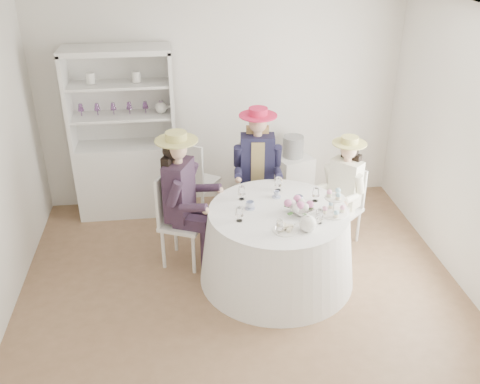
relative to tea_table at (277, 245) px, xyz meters
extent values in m
plane|color=brown|center=(-0.39, -0.12, -0.40)|extent=(4.50, 4.50, 0.00)
plane|color=white|center=(-0.39, -0.12, 2.30)|extent=(4.50, 4.50, 0.00)
plane|color=silver|center=(-0.39, 1.88, 0.95)|extent=(4.50, 0.00, 4.50)
plane|color=silver|center=(-0.39, -2.12, 0.95)|extent=(4.50, 0.00, 4.50)
plane|color=silver|center=(1.86, -0.12, 0.95)|extent=(0.00, 4.50, 4.50)
cone|color=white|center=(0.00, 0.00, -0.01)|extent=(1.60, 1.60, 0.79)
cylinder|color=white|center=(0.00, 0.00, 0.40)|extent=(1.40, 1.40, 0.02)
cube|color=silver|center=(-1.59, 1.63, 0.06)|extent=(1.32, 0.78, 0.93)
cube|color=silver|center=(-1.59, 1.84, 1.10)|extent=(1.20, 0.37, 1.14)
cube|color=silver|center=(-1.59, 1.63, 1.66)|extent=(1.32, 0.78, 0.06)
cube|color=silver|center=(-2.19, 1.63, 1.10)|extent=(0.16, 0.46, 1.14)
cube|color=silver|center=(-0.99, 1.63, 1.10)|extent=(0.16, 0.46, 1.14)
cube|color=silver|center=(-1.59, 1.63, 0.89)|extent=(1.22, 0.71, 0.03)
cube|color=silver|center=(-1.59, 1.63, 1.27)|extent=(1.22, 0.71, 0.03)
sphere|color=white|center=(-1.13, 1.63, 0.97)|extent=(0.14, 0.14, 0.14)
cube|color=silver|center=(0.49, 1.59, -0.06)|extent=(0.55, 0.55, 0.67)
cylinder|color=black|center=(0.49, 1.59, 0.40)|extent=(0.31, 0.31, 0.26)
cube|color=silver|center=(-0.95, 0.41, 0.08)|extent=(0.57, 0.57, 0.04)
cylinder|color=silver|center=(-0.86, 0.18, -0.16)|extent=(0.04, 0.04, 0.48)
cylinder|color=silver|center=(-0.72, 0.50, -0.16)|extent=(0.04, 0.04, 0.48)
cylinder|color=silver|center=(-1.17, 0.32, -0.16)|extent=(0.04, 0.04, 0.48)
cylinder|color=silver|center=(-1.04, 0.64, -0.16)|extent=(0.04, 0.04, 0.48)
cube|color=silver|center=(-1.13, 0.49, 0.38)|extent=(0.19, 0.39, 0.54)
cube|color=black|center=(-0.97, 0.42, 0.48)|extent=(0.35, 0.44, 0.63)
cube|color=black|center=(-0.87, 0.27, 0.17)|extent=(0.39, 0.27, 0.13)
cylinder|color=black|center=(-0.73, 0.21, -0.15)|extent=(0.11, 0.11, 0.50)
cylinder|color=black|center=(-1.02, 0.20, 0.56)|extent=(0.21, 0.16, 0.30)
cube|color=black|center=(-0.79, 0.45, 0.17)|extent=(0.39, 0.27, 0.13)
cylinder|color=black|center=(-0.65, 0.39, -0.15)|extent=(0.11, 0.11, 0.50)
cylinder|color=black|center=(-0.84, 0.61, 0.56)|extent=(0.21, 0.16, 0.30)
cylinder|color=#D8A889|center=(-0.97, 0.42, 0.82)|extent=(0.10, 0.10, 0.09)
sphere|color=#D8A889|center=(-0.97, 0.42, 0.94)|extent=(0.21, 0.21, 0.21)
sphere|color=black|center=(-1.01, 0.44, 0.92)|extent=(0.21, 0.21, 0.21)
cube|color=black|center=(-1.05, 0.45, 0.67)|extent=(0.18, 0.27, 0.41)
cylinder|color=tan|center=(-0.97, 0.42, 1.03)|extent=(0.43, 0.43, 0.01)
cylinder|color=tan|center=(-0.97, 0.42, 1.08)|extent=(0.22, 0.22, 0.09)
cube|color=silver|center=(-0.05, 1.03, 0.08)|extent=(0.48, 0.48, 0.04)
cylinder|color=silver|center=(-0.24, 0.88, -0.16)|extent=(0.04, 0.04, 0.47)
cylinder|color=silver|center=(0.10, 0.84, -0.16)|extent=(0.04, 0.04, 0.47)
cylinder|color=silver|center=(-0.21, 1.22, -0.16)|extent=(0.04, 0.04, 0.47)
cylinder|color=silver|center=(0.14, 1.18, -0.16)|extent=(0.04, 0.04, 0.47)
cube|color=silver|center=(-0.03, 1.22, 0.37)|extent=(0.41, 0.08, 0.54)
cube|color=#1C1B36|center=(-0.05, 1.05, 0.48)|extent=(0.41, 0.26, 0.62)
cube|color=tan|center=(-0.05, 1.05, 0.48)|extent=(0.18, 0.25, 0.54)
cube|color=#1C1B36|center=(-0.16, 0.91, 0.17)|extent=(0.18, 0.38, 0.13)
cylinder|color=#1C1B36|center=(-0.18, 0.76, -0.15)|extent=(0.11, 0.11, 0.49)
cylinder|color=#1C1B36|center=(-0.28, 1.03, 0.56)|extent=(0.12, 0.20, 0.30)
cube|color=#1C1B36|center=(0.03, 0.89, 0.17)|extent=(0.18, 0.38, 0.13)
cylinder|color=#1C1B36|center=(0.01, 0.74, -0.15)|extent=(0.11, 0.11, 0.49)
cylinder|color=#1C1B36|center=(0.17, 0.98, 0.56)|extent=(0.12, 0.20, 0.30)
cylinder|color=#D8A889|center=(-0.05, 1.05, 0.81)|extent=(0.10, 0.10, 0.09)
sphere|color=#D8A889|center=(-0.05, 1.05, 0.93)|extent=(0.20, 0.20, 0.20)
sphere|color=tan|center=(-0.05, 1.10, 0.92)|extent=(0.20, 0.20, 0.20)
cube|color=tan|center=(-0.04, 1.14, 0.66)|extent=(0.27, 0.11, 0.41)
cylinder|color=#D72049|center=(-0.05, 1.05, 1.03)|extent=(0.43, 0.43, 0.01)
cylinder|color=#D72049|center=(-0.05, 1.05, 1.07)|extent=(0.22, 0.22, 0.09)
cube|color=silver|center=(0.86, 0.58, 0.02)|extent=(0.53, 0.53, 0.04)
cylinder|color=silver|center=(0.64, 0.59, -0.20)|extent=(0.03, 0.03, 0.41)
cylinder|color=silver|center=(0.84, 0.37, -0.20)|extent=(0.03, 0.03, 0.41)
cylinder|color=silver|center=(0.87, 0.79, -0.20)|extent=(0.03, 0.03, 0.41)
cylinder|color=silver|center=(1.07, 0.56, -0.20)|extent=(0.03, 0.03, 0.41)
cube|color=silver|center=(0.98, 0.69, 0.27)|extent=(0.26, 0.28, 0.47)
cube|color=white|center=(0.87, 0.59, 0.36)|extent=(0.36, 0.38, 0.54)
cube|color=white|center=(0.72, 0.57, 0.09)|extent=(0.32, 0.30, 0.11)
cylinder|color=white|center=(0.62, 0.48, -0.19)|extent=(0.09, 0.09, 0.43)
cylinder|color=white|center=(0.71, 0.71, 0.43)|extent=(0.18, 0.17, 0.26)
cube|color=white|center=(0.83, 0.44, 0.09)|extent=(0.32, 0.30, 0.11)
cylinder|color=white|center=(0.73, 0.35, -0.19)|extent=(0.09, 0.09, 0.43)
cylinder|color=white|center=(0.97, 0.42, 0.43)|extent=(0.18, 0.17, 0.26)
cylinder|color=#D8A889|center=(0.87, 0.59, 0.65)|extent=(0.08, 0.08, 0.07)
sphere|color=#D8A889|center=(0.87, 0.59, 0.76)|extent=(0.18, 0.18, 0.18)
sphere|color=black|center=(0.90, 0.62, 0.74)|extent=(0.18, 0.18, 0.18)
cube|color=black|center=(0.93, 0.64, 0.52)|extent=(0.20, 0.22, 0.35)
cylinder|color=tan|center=(0.87, 0.59, 0.84)|extent=(0.37, 0.37, 0.01)
cylinder|color=tan|center=(0.87, 0.59, 0.88)|extent=(0.19, 0.19, 0.07)
cube|color=silver|center=(-0.74, 1.36, 0.09)|extent=(0.61, 0.61, 0.04)
cylinder|color=silver|center=(-0.50, 1.41, -0.16)|extent=(0.04, 0.04, 0.48)
cylinder|color=silver|center=(-0.79, 1.61, -0.16)|extent=(0.04, 0.04, 0.48)
cylinder|color=silver|center=(-0.70, 1.12, -0.16)|extent=(0.04, 0.04, 0.48)
cylinder|color=silver|center=(-0.99, 1.32, -0.16)|extent=(0.04, 0.04, 0.48)
cube|color=silver|center=(-0.86, 1.20, 0.39)|extent=(0.36, 0.26, 0.55)
imported|color=white|center=(-0.28, 0.08, 0.44)|extent=(0.10, 0.10, 0.07)
imported|color=white|center=(0.03, 0.28, 0.44)|extent=(0.08, 0.08, 0.06)
imported|color=white|center=(0.23, 0.13, 0.44)|extent=(0.11, 0.11, 0.07)
imported|color=white|center=(0.21, -0.09, 0.43)|extent=(0.29, 0.29, 0.05)
sphere|color=#D068A4|center=(0.25, -0.09, 0.51)|extent=(0.08, 0.08, 0.08)
sphere|color=white|center=(0.23, -0.05, 0.51)|extent=(0.08, 0.08, 0.08)
sphere|color=#D068A4|center=(0.18, -0.03, 0.51)|extent=(0.08, 0.08, 0.08)
sphere|color=white|center=(0.13, -0.05, 0.51)|extent=(0.08, 0.08, 0.08)
sphere|color=#D068A4|center=(0.11, -0.09, 0.51)|extent=(0.08, 0.08, 0.08)
sphere|color=white|center=(0.13, -0.14, 0.51)|extent=(0.08, 0.08, 0.08)
sphere|color=#D068A4|center=(0.18, -0.16, 0.51)|extent=(0.08, 0.08, 0.08)
sphere|color=white|center=(0.23, -0.14, 0.51)|extent=(0.08, 0.08, 0.08)
sphere|color=white|center=(0.20, -0.39, 0.48)|extent=(0.16, 0.16, 0.16)
cylinder|color=white|center=(0.30, -0.39, 0.49)|extent=(0.10, 0.03, 0.08)
cylinder|color=white|center=(0.20, -0.39, 0.56)|extent=(0.04, 0.04, 0.02)
cylinder|color=white|center=(-0.01, -0.37, 0.41)|extent=(0.24, 0.24, 0.01)
cube|color=beige|center=(-0.05, -0.39, 0.43)|extent=(0.06, 0.04, 0.03)
cube|color=beige|center=(-0.01, -0.37, 0.45)|extent=(0.06, 0.05, 0.03)
cube|color=beige|center=(0.04, -0.36, 0.43)|extent=(0.07, 0.06, 0.03)
cube|color=beige|center=(-0.03, -0.34, 0.45)|extent=(0.06, 0.06, 0.03)
cube|color=beige|center=(0.02, -0.41, 0.43)|extent=(0.06, 0.07, 0.03)
cylinder|color=white|center=(0.52, -0.13, 0.41)|extent=(0.27, 0.27, 0.01)
cylinder|color=white|center=(0.52, -0.13, 0.49)|extent=(0.02, 0.02, 0.18)
cylinder|color=white|center=(0.52, -0.13, 0.58)|extent=(0.20, 0.20, 0.01)
camera|label=1|loc=(-0.95, -4.52, 3.03)|focal=40.00mm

